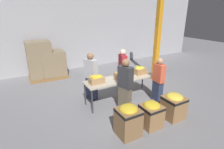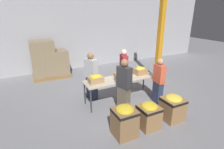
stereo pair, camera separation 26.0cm
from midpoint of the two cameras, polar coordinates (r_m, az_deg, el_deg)
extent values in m
plane|color=gray|center=(6.09, 1.52, -8.31)|extent=(30.00, 30.00, 0.00)
cube|color=#A8A8AD|center=(9.32, -12.17, 14.10)|extent=(16.00, 0.08, 4.00)
cube|color=#B2A893|center=(5.76, 1.60, -1.41)|extent=(2.44, 0.71, 0.04)
cylinder|color=#38383D|center=(5.23, -7.90, -8.80)|extent=(0.05, 0.05, 0.77)
cylinder|color=#38383D|center=(6.33, 12.03, -3.77)|extent=(0.05, 0.05, 0.77)
cylinder|color=#38383D|center=(5.73, -10.08, -6.26)|extent=(0.05, 0.05, 0.77)
cylinder|color=#38383D|center=(6.75, 8.80, -2.04)|extent=(0.05, 0.05, 0.77)
cube|color=tan|center=(5.38, -6.46, -1.83)|extent=(0.44, 0.31, 0.19)
ellipsoid|color=gold|center=(5.34, -6.50, -0.81)|extent=(0.40, 0.26, 0.12)
ellipsoid|color=gold|center=(5.30, -7.75, -0.80)|extent=(0.05, 0.15, 0.04)
ellipsoid|color=gold|center=(5.31, -5.75, -0.45)|extent=(0.17, 0.13, 0.05)
ellipsoid|color=gold|center=(5.37, -7.91, -0.42)|extent=(0.13, 0.16, 0.05)
ellipsoid|color=gold|center=(5.21, -7.49, -0.95)|extent=(0.15, 0.07, 0.05)
cube|color=tan|center=(5.79, 1.66, -0.16)|extent=(0.39, 0.30, 0.17)
ellipsoid|color=gold|center=(5.76, 1.67, 0.72)|extent=(0.32, 0.25, 0.10)
ellipsoid|color=gold|center=(5.78, 1.62, 1.05)|extent=(0.21, 0.07, 0.05)
ellipsoid|color=gold|center=(5.65, 1.42, 0.60)|extent=(0.15, 0.10, 0.04)
ellipsoid|color=gold|center=(5.71, 2.26, 0.77)|extent=(0.13, 0.14, 0.04)
cube|color=#A37A4C|center=(6.18, 7.80, 1.12)|extent=(0.40, 0.33, 0.20)
ellipsoid|color=gold|center=(6.15, 7.85, 2.09)|extent=(0.35, 0.29, 0.11)
ellipsoid|color=gold|center=(6.20, 7.12, 2.68)|extent=(0.12, 0.17, 0.05)
ellipsoid|color=gold|center=(6.21, 8.62, 2.45)|extent=(0.19, 0.18, 0.05)
ellipsoid|color=gold|center=(6.13, 7.74, 2.35)|extent=(0.13, 0.14, 0.04)
cube|color=#2D3856|center=(6.08, -7.85, -4.48)|extent=(0.34, 0.42, 0.78)
cube|color=#B2B2B7|center=(5.82, -8.18, 1.88)|extent=(0.38, 0.49, 0.64)
sphere|color=#896042|center=(5.71, -8.39, 5.98)|extent=(0.22, 0.22, 0.22)
cube|color=#6B604C|center=(5.34, 2.79, -7.95)|extent=(0.30, 0.41, 0.77)
cube|color=#333338|center=(5.05, 2.92, -0.85)|extent=(0.33, 0.48, 0.64)
sphere|color=#896042|center=(4.91, 3.01, 3.83)|extent=(0.22, 0.22, 0.22)
cube|color=#6B604C|center=(6.76, 2.29, -1.82)|extent=(0.28, 0.40, 0.75)
cube|color=maroon|center=(6.54, 2.38, 3.77)|extent=(0.31, 0.46, 0.62)
sphere|color=beige|center=(6.44, 2.43, 7.33)|extent=(0.21, 0.21, 0.21)
cube|color=#2D3856|center=(6.03, 13.36, -5.40)|extent=(0.21, 0.36, 0.71)
cube|color=#EA5B3D|center=(5.79, 13.87, 0.46)|extent=(0.23, 0.42, 0.59)
sphere|color=tan|center=(5.67, 14.19, 4.23)|extent=(0.20, 0.20, 0.20)
cube|color=olive|center=(4.38, 3.51, -15.31)|extent=(0.52, 0.52, 0.71)
cube|color=black|center=(4.22, 3.60, -11.97)|extent=(0.53, 0.53, 0.07)
ellipsoid|color=gold|center=(4.18, 3.62, -11.23)|extent=(0.44, 0.44, 0.18)
cube|color=olive|center=(4.78, 11.05, -13.13)|extent=(0.50, 0.50, 0.61)
cube|color=black|center=(4.65, 11.26, -10.54)|extent=(0.51, 0.51, 0.07)
ellipsoid|color=gold|center=(4.62, 11.31, -9.86)|extent=(0.43, 0.43, 0.18)
cube|color=olive|center=(5.27, 18.02, -10.20)|extent=(0.54, 0.54, 0.64)
cube|color=black|center=(5.15, 18.33, -7.62)|extent=(0.55, 0.55, 0.07)
ellipsoid|color=yellow|center=(5.12, 18.41, -6.98)|extent=(0.46, 0.46, 0.19)
cube|color=orange|center=(7.56, 13.75, 12.70)|extent=(0.19, 0.19, 4.00)
cube|color=olive|center=(8.61, -22.65, -0.76)|extent=(1.07, 1.07, 0.13)
cube|color=#897556|center=(8.37, -23.41, 4.66)|extent=(0.98, 0.98, 1.56)
cube|color=olive|center=(8.65, -19.09, -0.20)|extent=(1.10, 1.10, 0.13)
cube|color=#897556|center=(8.47, -19.54, 3.64)|extent=(1.01, 1.01, 1.08)
camera|label=1|loc=(0.13, -91.29, -0.47)|focal=28.00mm
camera|label=2|loc=(0.13, 88.71, 0.47)|focal=28.00mm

